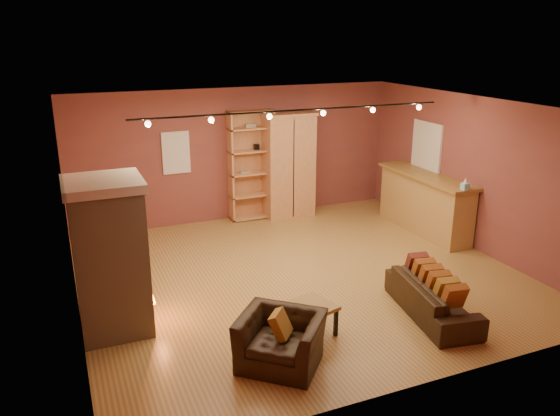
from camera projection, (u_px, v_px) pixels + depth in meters
name	position (u px, v px, depth m)	size (l,w,h in m)	color
floor	(300.00, 275.00, 9.14)	(7.00, 7.00, 0.00)	olive
ceiling	(302.00, 107.00, 8.28)	(7.00, 7.00, 0.00)	brown
back_wall	(237.00, 154.00, 11.56)	(7.00, 0.02, 2.80)	brown
left_wall	(68.00, 223.00, 7.43)	(0.02, 6.50, 2.80)	brown
right_wall	(474.00, 174.00, 10.00)	(0.02, 6.50, 2.80)	brown
fireplace	(111.00, 257.00, 7.17)	(1.01, 0.98, 2.12)	tan
back_window	(176.00, 153.00, 11.02)	(0.56, 0.04, 0.86)	white
bookcase	(250.00, 164.00, 11.61)	(0.96, 0.37, 2.35)	tan
armoire	(288.00, 165.00, 11.78)	(1.12, 0.64, 2.27)	tan
bar_counter	(425.00, 203.00, 10.98)	(0.66, 2.48, 1.18)	tan
tissue_box	(465.00, 185.00, 9.75)	(0.11, 0.11, 0.21)	#89C2DB
right_window	(427.00, 146.00, 11.14)	(0.05, 0.90, 1.00)	white
loveseat	(433.00, 291.00, 7.76)	(0.81, 1.82, 0.75)	black
armchair	(281.00, 332.00, 6.58)	(1.16, 1.12, 0.86)	black
coffee_table	(311.00, 309.00, 7.24)	(0.71, 0.71, 0.44)	olive
track_rail	(297.00, 112.00, 8.49)	(5.20, 0.09, 0.13)	black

